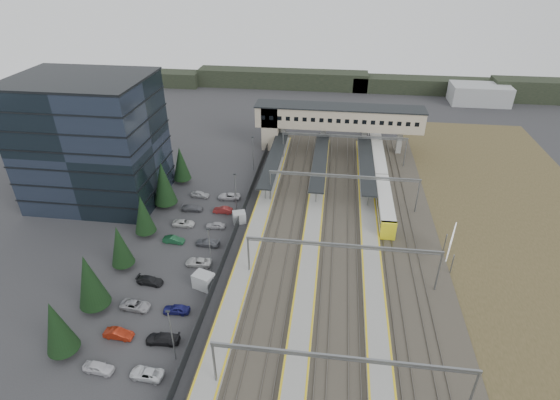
# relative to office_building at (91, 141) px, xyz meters

# --- Properties ---
(ground) EXTENTS (220.00, 220.00, 0.00)m
(ground) POSITION_rel_office_building_xyz_m (36.00, -12.00, -12.19)
(ground) COLOR #2B2B2D
(ground) RESTS_ON ground
(office_building) EXTENTS (24.30, 18.30, 24.30)m
(office_building) POSITION_rel_office_building_xyz_m (0.00, 0.00, 0.00)
(office_building) COLOR #303C50
(office_building) RESTS_ON ground
(conifer_row) EXTENTS (4.42, 49.82, 9.50)m
(conifer_row) POSITION_rel_office_building_xyz_m (14.00, -15.86, -7.36)
(conifer_row) COLOR black
(conifer_row) RESTS_ON ground
(car_park) EXTENTS (10.53, 44.65, 1.29)m
(car_park) POSITION_rel_office_building_xyz_m (22.66, -18.68, -11.58)
(car_park) COLOR silver
(car_park) RESTS_ON ground
(lampposts) EXTENTS (0.50, 53.25, 8.07)m
(lampposts) POSITION_rel_office_building_xyz_m (28.00, -10.75, -7.86)
(lampposts) COLOR slate
(lampposts) RESTS_ON ground
(fence) EXTENTS (0.08, 90.00, 2.00)m
(fence) POSITION_rel_office_building_xyz_m (29.50, -7.00, -11.19)
(fence) COLOR #26282B
(fence) RESTS_ON ground
(relay_cabin_near) EXTENTS (3.41, 2.93, 2.40)m
(relay_cabin_near) POSITION_rel_office_building_xyz_m (27.80, -23.74, -10.99)
(relay_cabin_near) COLOR #999B9E
(relay_cabin_near) RESTS_ON ground
(relay_cabin_far) EXTENTS (2.80, 2.58, 2.10)m
(relay_cabin_far) POSITION_rel_office_building_xyz_m (29.35, -5.65, -11.14)
(relay_cabin_far) COLOR #999B9E
(relay_cabin_far) RESTS_ON ground
(rail_corridor) EXTENTS (34.00, 90.00, 0.92)m
(rail_corridor) POSITION_rel_office_building_xyz_m (45.34, -7.00, -11.90)
(rail_corridor) COLOR #353329
(rail_corridor) RESTS_ON ground
(canopies) EXTENTS (23.10, 30.00, 3.28)m
(canopies) POSITION_rel_office_building_xyz_m (43.00, 15.00, -8.27)
(canopies) COLOR black
(canopies) RESTS_ON ground
(footbridge) EXTENTS (40.40, 6.40, 11.20)m
(footbridge) POSITION_rel_office_building_xyz_m (43.70, 30.00, -4.26)
(footbridge) COLOR #B3A88A
(footbridge) RESTS_ON ground
(gantries) EXTENTS (28.40, 62.28, 7.17)m
(gantries) POSITION_rel_office_building_xyz_m (48.00, -9.00, -6.20)
(gantries) COLOR slate
(gantries) RESTS_ON ground
(train) EXTENTS (2.67, 55.70, 3.36)m
(train) POSITION_rel_office_building_xyz_m (56.00, 19.43, -10.28)
(train) COLOR silver
(train) RESTS_ON ground
(billboard) EXTENTS (2.36, 6.29, 5.74)m
(billboard) POSITION_rel_office_building_xyz_m (65.11, -12.80, -8.29)
(billboard) COLOR slate
(billboard) RESTS_ON ground
(scrub_east) EXTENTS (34.00, 120.00, 0.06)m
(scrub_east) POSITION_rel_office_building_xyz_m (81.00, -7.00, -12.16)
(scrub_east) COLOR #433D22
(scrub_east) RESTS_ON ground
(treeline_far) EXTENTS (170.00, 19.00, 7.00)m
(treeline_far) POSITION_rel_office_building_xyz_m (59.81, 80.28, -9.24)
(treeline_far) COLOR black
(treeline_far) RESTS_ON ground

